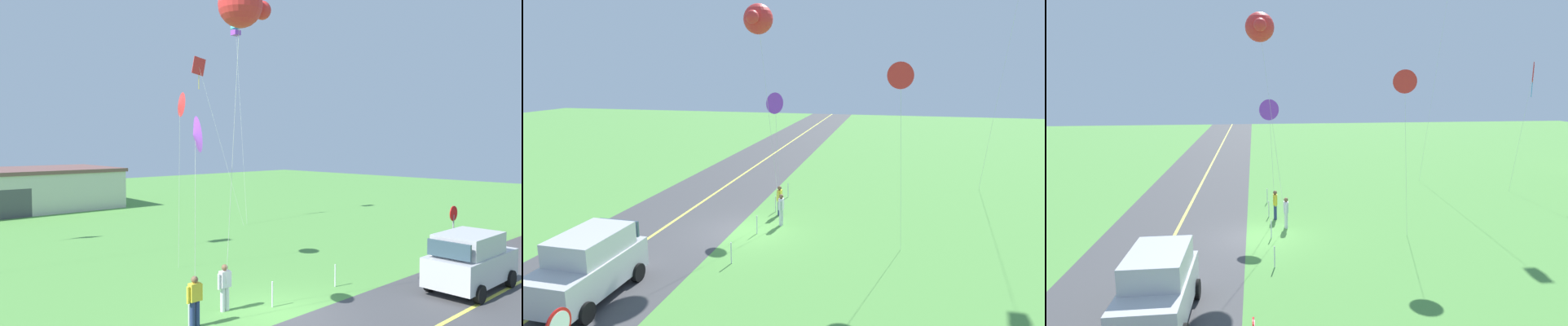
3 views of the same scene
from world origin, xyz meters
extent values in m
cube|color=#549342|center=(0.00, 0.00, -0.05)|extent=(120.00, 120.00, 0.10)
cube|color=#B7B7BC|center=(7.31, -3.05, 0.89)|extent=(4.40, 1.90, 1.10)
cube|color=#B7B7BC|center=(7.06, -3.05, 1.84)|extent=(2.73, 1.75, 0.80)
cube|color=#334756|center=(8.14, -3.05, 1.84)|extent=(0.10, 1.62, 0.64)
cube|color=#334756|center=(5.44, -3.05, 1.84)|extent=(0.10, 1.62, 0.60)
cylinder|color=black|center=(8.74, -2.10, 0.34)|extent=(0.68, 0.22, 0.68)
cylinder|color=black|center=(8.74, -4.00, 0.34)|extent=(0.68, 0.22, 0.68)
cylinder|color=black|center=(5.88, -2.10, 0.34)|extent=(0.68, 0.22, 0.68)
cylinder|color=black|center=(5.88, -4.00, 0.34)|extent=(0.68, 0.22, 0.68)
cylinder|color=gray|center=(11.98, -0.10, 1.05)|extent=(0.08, 0.08, 2.10)
cylinder|color=red|center=(11.98, -0.10, 2.18)|extent=(0.76, 0.04, 0.76)
cylinder|color=white|center=(11.98, -0.07, 2.18)|extent=(0.62, 0.01, 0.62)
cylinder|color=silver|center=(-1.36, 1.52, 0.41)|extent=(0.16, 0.16, 0.82)
cylinder|color=silver|center=(-1.18, 1.52, 0.41)|extent=(0.16, 0.16, 0.82)
cube|color=silver|center=(-1.27, 1.52, 1.10)|extent=(0.36, 0.22, 0.56)
cylinder|color=silver|center=(-1.51, 1.52, 1.05)|extent=(0.10, 0.10, 0.52)
cylinder|color=silver|center=(-1.03, 1.52, 1.05)|extent=(0.10, 0.10, 0.52)
sphere|color=brown|center=(-1.27, 1.52, 1.49)|extent=(0.22, 0.22, 0.22)
cylinder|color=navy|center=(-2.91, 1.04, 0.41)|extent=(0.16, 0.16, 0.82)
cylinder|color=navy|center=(-2.73, 1.04, 0.41)|extent=(0.16, 0.16, 0.82)
cube|color=yellow|center=(-2.82, 1.04, 1.10)|extent=(0.36, 0.22, 0.56)
cylinder|color=yellow|center=(-3.06, 1.04, 1.05)|extent=(0.10, 0.10, 0.52)
cylinder|color=yellow|center=(-2.58, 1.04, 1.05)|extent=(0.10, 0.10, 0.52)
sphere|color=brown|center=(-2.82, 1.04, 1.49)|extent=(0.22, 0.22, 0.22)
cylinder|color=silver|center=(-1.40, 0.94, 4.99)|extent=(0.27, 1.18, 9.98)
sphere|color=red|center=(-1.53, 0.36, 9.98)|extent=(1.40, 1.40, 1.40)
sphere|color=red|center=(-0.63, 0.36, 9.98)|extent=(0.60, 0.60, 0.60)
cylinder|color=silver|center=(-2.86, 0.92, 2.98)|extent=(0.11, 0.25, 5.96)
cone|color=purple|center=(-2.91, 0.80, 5.96)|extent=(0.67, 1.12, 1.11)
cylinder|color=silver|center=(0.49, 7.14, 3.71)|extent=(0.12, 0.39, 7.42)
cone|color=red|center=(0.44, 6.96, 7.42)|extent=(0.54, 1.13, 1.11)
cylinder|color=silver|center=(10.97, 15.37, 7.12)|extent=(1.23, 2.73, 14.25)
cube|color=#4CD8D8|center=(11.58, 16.72, 14.50)|extent=(0.56, 0.56, 0.36)
cube|color=purple|center=(11.58, 16.72, 14.00)|extent=(0.56, 0.56, 0.36)
cylinder|color=silver|center=(8.89, 15.05, 5.53)|extent=(1.99, 2.49, 11.06)
cube|color=red|center=(7.90, 16.28, 11.06)|extent=(1.11, 0.16, 1.35)
cylinder|color=yellow|center=(7.90, 16.28, 10.16)|extent=(0.04, 0.04, 1.40)
cube|color=#4C4C51|center=(-1.07, 27.74, 1.10)|extent=(2.40, 0.12, 2.20)
cylinder|color=silver|center=(-3.25, 0.70, 0.45)|extent=(0.05, 0.05, 0.90)
cylinder|color=silver|center=(0.18, 0.70, 0.45)|extent=(0.05, 0.05, 0.90)
cylinder|color=silver|center=(3.62, 0.70, 0.45)|extent=(0.05, 0.05, 0.90)
camera|label=1|loc=(-10.88, -10.94, 5.71)|focal=32.25mm
camera|label=2|loc=(19.23, 6.75, 7.59)|focal=30.50mm
camera|label=3|loc=(20.35, 0.02, 7.35)|focal=30.22mm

